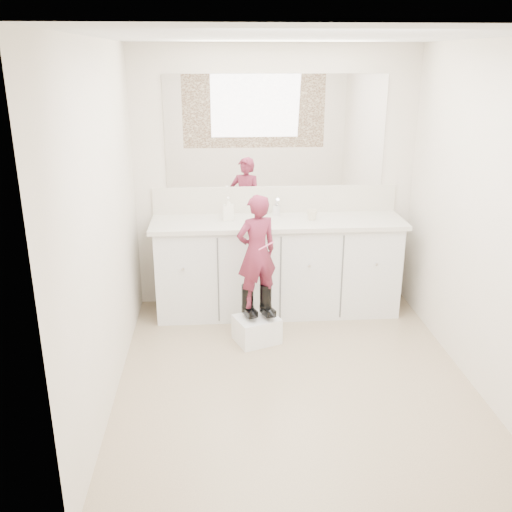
{
  "coord_description": "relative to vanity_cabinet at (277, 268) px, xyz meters",
  "views": [
    {
      "loc": [
        -0.55,
        -3.71,
        2.29
      ],
      "look_at": [
        -0.24,
        0.61,
        0.76
      ],
      "focal_mm": 40.0,
      "sensor_mm": 36.0,
      "label": 1
    }
  ],
  "objects": [
    {
      "name": "boot_left",
      "position": [
        -0.31,
        -0.6,
        -0.06
      ],
      "size": [
        0.17,
        0.22,
        0.29
      ],
      "primitive_type": null,
      "rotation": [
        0.0,
        0.0,
        0.37
      ],
      "color": "black",
      "rests_on": "step_stool"
    },
    {
      "name": "backsplash",
      "position": [
        0.0,
        0.26,
        0.59
      ],
      "size": [
        2.28,
        0.03,
        0.25
      ],
      "primitive_type": "cube",
      "color": "beige",
      "rests_on": "countertop"
    },
    {
      "name": "toddler",
      "position": [
        -0.24,
        -0.6,
        0.37
      ],
      "size": [
        0.4,
        0.34,
        0.95
      ],
      "primitive_type": "imported",
      "rotation": [
        0.0,
        0.0,
        3.51
      ],
      "color": "#B0365E",
      "rests_on": "step_stool"
    },
    {
      "name": "countertop",
      "position": [
        0.0,
        -0.01,
        0.45
      ],
      "size": [
        2.28,
        0.58,
        0.04
      ],
      "primitive_type": "cube",
      "color": "beige",
      "rests_on": "vanity_cabinet"
    },
    {
      "name": "dot_panel",
      "position": [
        0.0,
        -2.71,
        1.22
      ],
      "size": [
        2.0,
        0.01,
        1.2
      ],
      "primitive_type": "cube",
      "color": "#472819",
      "rests_on": "wall_front"
    },
    {
      "name": "boot_right",
      "position": [
        -0.16,
        -0.6,
        -0.06
      ],
      "size": [
        0.17,
        0.22,
        0.29
      ],
      "primitive_type": null,
      "rotation": [
        0.0,
        0.0,
        0.37
      ],
      "color": "black",
      "rests_on": "step_stool"
    },
    {
      "name": "floor",
      "position": [
        0.0,
        -1.23,
        -0.42
      ],
      "size": [
        3.0,
        3.0,
        0.0
      ],
      "primitive_type": "plane",
      "color": "#8B745B",
      "rests_on": "ground"
    },
    {
      "name": "toothbrush",
      "position": [
        -0.17,
        -0.68,
        0.44
      ],
      "size": [
        0.13,
        0.06,
        0.06
      ],
      "primitive_type": "cylinder",
      "rotation": [
        0.0,
        1.22,
        0.37
      ],
      "color": "#E65987",
      "rests_on": "toddler"
    },
    {
      "name": "soap_bottle",
      "position": [
        -0.44,
        0.02,
        0.57
      ],
      "size": [
        0.09,
        0.1,
        0.21
      ],
      "primitive_type": "imported",
      "rotation": [
        0.0,
        0.0,
        -0.02
      ],
      "color": "white",
      "rests_on": "countertop"
    },
    {
      "name": "ceiling",
      "position": [
        0.0,
        -1.23,
        1.97
      ],
      "size": [
        3.0,
        3.0,
        0.0
      ],
      "primitive_type": "plane",
      "rotation": [
        3.14,
        0.0,
        0.0
      ],
      "color": "white",
      "rests_on": "wall_back"
    },
    {
      "name": "wall_right",
      "position": [
        1.3,
        -1.23,
        0.78
      ],
      "size": [
        0.0,
        3.0,
        3.0
      ],
      "primitive_type": "plane",
      "rotation": [
        1.57,
        0.0,
        -1.57
      ],
      "color": "beige",
      "rests_on": "floor"
    },
    {
      "name": "cup",
      "position": [
        0.31,
        -0.02,
        0.51
      ],
      "size": [
        0.11,
        0.11,
        0.09
      ],
      "primitive_type": "imported",
      "rotation": [
        0.0,
        0.0,
        -0.15
      ],
      "color": "beige",
      "rests_on": "countertop"
    },
    {
      "name": "mirror",
      "position": [
        0.0,
        0.26,
        1.22
      ],
      "size": [
        2.0,
        0.02,
        1.0
      ],
      "primitive_type": "cube",
      "color": "white",
      "rests_on": "wall_back"
    },
    {
      "name": "wall_front",
      "position": [
        0.0,
        -2.73,
        0.77
      ],
      "size": [
        2.6,
        0.0,
        2.6
      ],
      "primitive_type": "plane",
      "rotation": [
        -1.57,
        0.0,
        0.0
      ],
      "color": "beige",
      "rests_on": "floor"
    },
    {
      "name": "step_stool",
      "position": [
        -0.24,
        -0.62,
        -0.32
      ],
      "size": [
        0.42,
        0.39,
        0.22
      ],
      "primitive_type": "cube",
      "rotation": [
        0.0,
        0.0,
        0.37
      ],
      "color": "white",
      "rests_on": "floor"
    },
    {
      "name": "faucet",
      "position": [
        0.0,
        0.15,
        0.52
      ],
      "size": [
        0.08,
        0.08,
        0.1
      ],
      "primitive_type": "cylinder",
      "color": "silver",
      "rests_on": "countertop"
    },
    {
      "name": "wall_left",
      "position": [
        -1.3,
        -1.23,
        0.78
      ],
      "size": [
        0.0,
        3.0,
        3.0
      ],
      "primitive_type": "plane",
      "rotation": [
        1.57,
        0.0,
        1.57
      ],
      "color": "beige",
      "rests_on": "floor"
    },
    {
      "name": "wall_back",
      "position": [
        0.0,
        0.27,
        0.77
      ],
      "size": [
        2.6,
        0.0,
        2.6
      ],
      "primitive_type": "plane",
      "rotation": [
        1.57,
        0.0,
        0.0
      ],
      "color": "beige",
      "rests_on": "floor"
    },
    {
      "name": "vanity_cabinet",
      "position": [
        0.0,
        0.0,
        0.0
      ],
      "size": [
        2.2,
        0.55,
        0.85
      ],
      "primitive_type": "cube",
      "color": "silver",
      "rests_on": "floor"
    }
  ]
}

